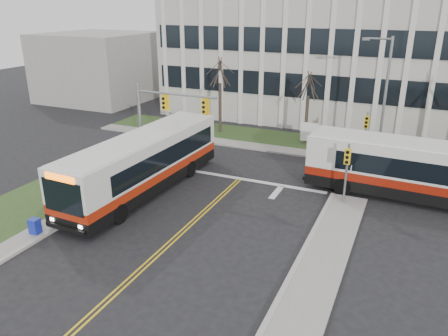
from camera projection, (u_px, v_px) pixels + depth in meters
ground at (182, 232)px, 23.15m from camera, size 120.00×120.00×0.00m
sidewalk_west at (8, 248)px, 21.53m from camera, size 1.20×26.00×0.14m
sidewalk_east at (294, 332)px, 16.00m from camera, size 2.00×26.00×0.14m
sidewalk_cross at (333, 157)px, 34.19m from camera, size 44.00×1.60×0.14m
building_lawn at (339, 147)px, 36.59m from camera, size 44.00×5.00×0.12m
office_building at (366, 59)px, 44.72m from camera, size 40.00×16.00×12.00m
building_annex at (100, 67)px, 53.85m from camera, size 12.00×12.00×8.00m
mast_arm_signal at (159, 114)px, 29.90m from camera, size 6.11×0.38×6.20m
signal_pole_near at (347, 166)px, 25.41m from camera, size 0.34×0.39×3.80m
signal_pole_far at (366, 129)px, 32.66m from camera, size 0.34×0.39×3.80m
streetlight at (383, 93)px, 32.07m from camera, size 2.15×0.25×9.20m
directory_sign at (309, 132)px, 36.72m from camera, size 1.50×0.12×2.00m
tree_left at (220, 73)px, 38.85m from camera, size 1.80×1.80×7.70m
tree_mid at (309, 86)px, 36.19m from camera, size 1.80×1.80×6.82m
bus_main at (144, 164)px, 27.61m from camera, size 3.42×13.68×3.62m
bus_cross at (419, 173)px, 26.38m from camera, size 13.42×3.50×3.55m
newspaper_box_blue at (35, 227)px, 22.66m from camera, size 0.53×0.48×0.95m
newspaper_box_red at (57, 188)px, 27.44m from camera, size 0.63×0.60×0.95m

